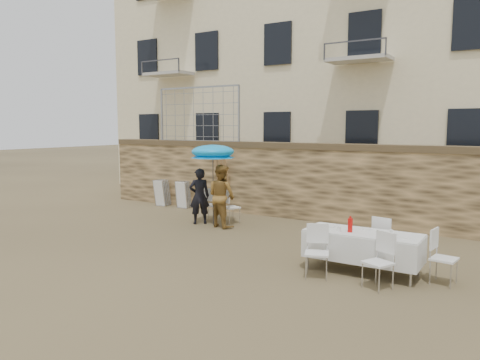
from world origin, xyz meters
The scene contains 18 objects.
ground centered at (0.00, 0.00, 0.00)m, with size 80.00×80.00×0.00m, color brown.
stone_wall centered at (0.00, 5.00, 1.10)m, with size 13.00×0.50×2.20m, color olive.
apartment_building centered at (0.00, 12.00, 7.50)m, with size 20.00×8.00×15.00m, color beige.
chain_link_fence centered at (-3.00, 5.00, 3.10)m, with size 3.20×0.06×1.80m, color gray, non-canonical shape.
man_suit centered at (-1.30, 2.78, 0.78)m, with size 0.57×0.37×1.56m, color black.
woman_dress centered at (-0.55, 2.78, 0.85)m, with size 0.83×0.64×1.70m, color #BA8539.
umbrella centered at (-0.90, 2.88, 1.97)m, with size 1.23×1.23×2.09m.
couple_chair_left centered at (-1.30, 3.33, 0.48)m, with size 0.48×0.48×0.96m, color white, non-canonical shape.
couple_chair_right centered at (-0.60, 3.33, 0.48)m, with size 0.48×0.48×0.96m, color white, non-canonical shape.
banquet_table centered at (3.93, 0.89, 0.73)m, with size 2.10×0.85×0.78m.
soda_bottle centered at (3.73, 0.74, 0.91)m, with size 0.09×0.09×0.26m, color red.
table_chair_front_left centered at (3.33, 0.14, 0.48)m, with size 0.48×0.48×0.96m, color white, non-canonical shape.
table_chair_front_right centered at (4.43, 0.14, 0.48)m, with size 0.48×0.48×0.96m, color white, non-canonical shape.
table_chair_back centered at (4.13, 1.69, 0.48)m, with size 0.48×0.48×0.96m, color white, non-canonical shape.
table_chair_side centered at (5.33, 0.99, 0.48)m, with size 0.48×0.48×0.96m, color white, non-canonical shape.
chair_stack_left centered at (-4.19, 4.63, 0.46)m, with size 0.46×0.47×0.92m, color white, non-canonical shape.
chair_stack_right centered at (-3.29, 4.63, 0.46)m, with size 0.46×0.40×0.92m, color white, non-canonical shape.
wood_planks centered at (-1.69, 4.70, 1.00)m, with size 0.70×0.20×2.00m, color #A37749, non-canonical shape.
Camera 1 is at (6.53, -7.54, 2.74)m, focal length 35.00 mm.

